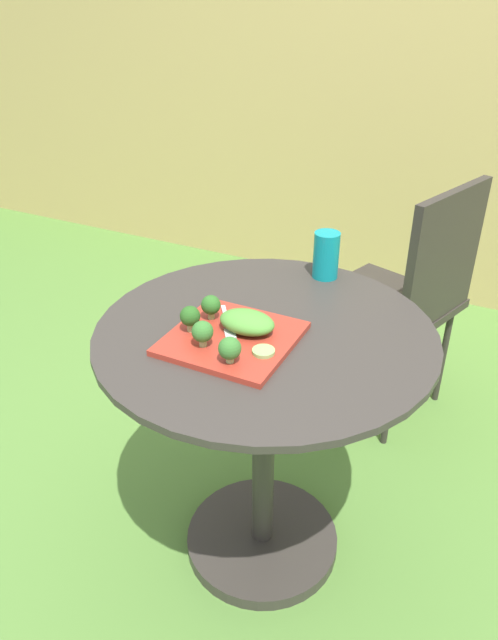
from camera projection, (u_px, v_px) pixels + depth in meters
ground_plane at (262, 543)px, 1.76m from camera, size 12.00×12.00×0.00m
bamboo_fence at (432, 144)px, 2.81m from camera, size 8.00×0.08×1.55m
patio_table at (264, 428)px, 1.53m from camera, size 0.81×0.81×0.74m
patio_chair at (408, 288)px, 2.04m from camera, size 0.56×0.56×0.90m
salad_plate at (232, 338)px, 1.33m from camera, size 0.27×0.27×0.01m
drinking_glass at (326, 257)px, 1.60m from camera, size 0.07×0.07×0.13m
fork at (228, 325)px, 1.37m from camera, size 0.10×0.14×0.00m
lettuce_mound at (247, 322)px, 1.34m from camera, size 0.13×0.09×0.05m
broccoli_floret_0 at (190, 317)px, 1.33m from camera, size 0.05×0.05×0.06m
broccoli_floret_1 at (211, 305)px, 1.38m from camera, size 0.05×0.05×0.06m
broccoli_floret_2 at (229, 348)px, 1.22m from camera, size 0.05×0.05×0.06m
broccoli_floret_3 at (202, 332)px, 1.28m from camera, size 0.05×0.05×0.06m
cucumber_slice_0 at (263, 351)px, 1.27m from camera, size 0.05×0.05×0.01m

